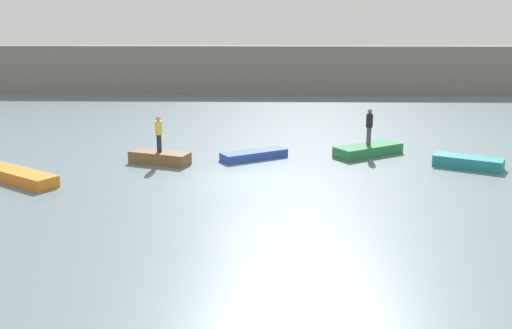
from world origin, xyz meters
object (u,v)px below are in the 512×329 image
object	(u,v)px
rowboat_orange	(20,176)
rowboat_blue	(254,155)
person_dark_shirt	(369,125)
person_yellow_shirt	(159,132)
rowboat_brown	(160,158)
rowboat_teal	(468,162)
rowboat_green	(368,150)

from	to	relation	value
rowboat_orange	rowboat_blue	world-z (taller)	rowboat_orange
rowboat_blue	person_dark_shirt	distance (m)	5.69
rowboat_blue	person_yellow_shirt	distance (m)	4.57
rowboat_orange	person_dark_shirt	xyz separation A→B (m)	(14.96, 4.93, 1.23)
rowboat_brown	rowboat_blue	bearing A→B (deg)	32.71
rowboat_teal	person_dark_shirt	distance (m)	4.83
rowboat_blue	person_dark_shirt	size ratio (longest dim) A/B	1.82
rowboat_orange	person_yellow_shirt	xyz separation A→B (m)	(5.22, 3.07, 1.23)
rowboat_blue	rowboat_teal	size ratio (longest dim) A/B	1.08
rowboat_brown	rowboat_green	bearing A→B (deg)	30.37
rowboat_blue	rowboat_teal	xyz separation A→B (m)	(9.55, -1.44, 0.06)
rowboat_blue	person_yellow_shirt	bearing A→B (deg)	162.37
rowboat_orange	rowboat_blue	xyz separation A→B (m)	(9.49, 4.07, -0.04)
rowboat_brown	rowboat_blue	distance (m)	4.39
person_dark_shirt	rowboat_brown	bearing A→B (deg)	-169.22
person_yellow_shirt	person_dark_shirt	distance (m)	9.92
rowboat_orange	person_dark_shirt	size ratio (longest dim) A/B	2.23
rowboat_orange	rowboat_brown	bearing A→B (deg)	65.11
rowboat_green	person_yellow_shirt	bearing A→B (deg)	158.04
rowboat_green	person_dark_shirt	xyz separation A→B (m)	(0.00, 0.00, 1.22)
rowboat_green	person_yellow_shirt	world-z (taller)	person_yellow_shirt
rowboat_brown	person_dark_shirt	world-z (taller)	person_dark_shirt
person_dark_shirt	person_yellow_shirt	bearing A→B (deg)	-169.22
rowboat_blue	rowboat_orange	bearing A→B (deg)	172.45
rowboat_orange	person_yellow_shirt	world-z (taller)	person_yellow_shirt
person_yellow_shirt	rowboat_teal	bearing A→B (deg)	-1.84
rowboat_brown	rowboat_teal	distance (m)	13.83
rowboat_orange	person_yellow_shirt	size ratio (longest dim) A/B	2.35
rowboat_orange	rowboat_green	distance (m)	15.76
rowboat_green	rowboat_teal	bearing A→B (deg)	-62.21
rowboat_blue	rowboat_green	xyz separation A→B (m)	(5.47, 0.86, 0.06)
rowboat_orange	rowboat_brown	world-z (taller)	rowboat_brown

